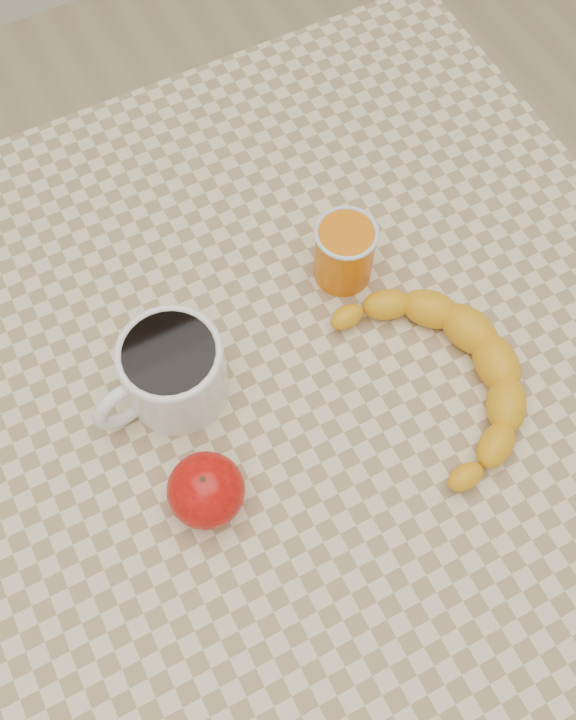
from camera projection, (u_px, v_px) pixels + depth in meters
name	position (u px, v px, depth m)	size (l,w,h in m)	color
ground	(288.00, 546.00, 1.45)	(3.00, 3.00, 0.00)	tan
table	(288.00, 404.00, 0.85)	(0.80, 0.80, 0.75)	beige
coffee_mug	(171.00, 371.00, 0.72)	(0.14, 0.11, 0.08)	white
orange_juice_glass	(344.00, 252.00, 0.79)	(0.06, 0.06, 0.07)	#DA6706
apple	(206.00, 490.00, 0.69)	(0.08, 0.08, 0.06)	#960506
banana	(442.00, 376.00, 0.75)	(0.20, 0.27, 0.04)	gold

